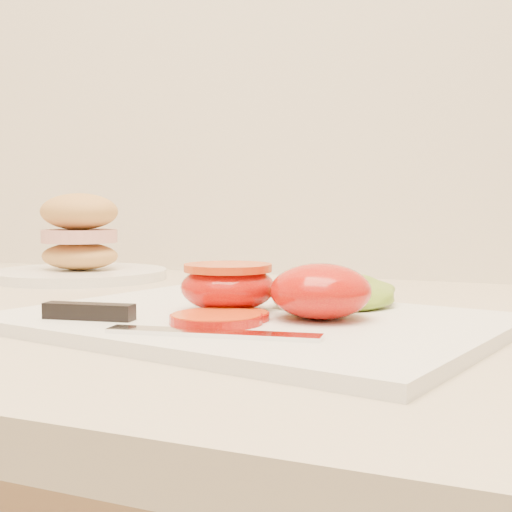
% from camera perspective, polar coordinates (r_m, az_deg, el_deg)
% --- Properties ---
extents(cutting_board, '(0.40, 0.32, 0.01)m').
position_cam_1_polar(cutting_board, '(0.55, -0.42, -5.29)').
color(cutting_board, silver).
rests_on(cutting_board, counter).
extents(tomato_half_dome, '(0.08, 0.08, 0.04)m').
position_cam_1_polar(tomato_half_dome, '(0.53, 5.19, -2.81)').
color(tomato_half_dome, red).
rests_on(tomato_half_dome, cutting_board).
extents(tomato_half_cut, '(0.08, 0.08, 0.04)m').
position_cam_1_polar(tomato_half_cut, '(0.57, -2.26, -2.34)').
color(tomato_half_cut, red).
rests_on(tomato_half_cut, cutting_board).
extents(tomato_slice_0, '(0.06, 0.06, 0.01)m').
position_cam_1_polar(tomato_slice_0, '(0.51, -3.20, -5.03)').
color(tomato_slice_0, '#D95516').
rests_on(tomato_slice_0, cutting_board).
extents(tomato_slice_1, '(0.06, 0.06, 0.01)m').
position_cam_1_polar(tomato_slice_1, '(0.53, -2.12, -4.80)').
color(tomato_slice_1, '#D95516').
rests_on(tomato_slice_1, cutting_board).
extents(lettuce_leaf_0, '(0.13, 0.13, 0.02)m').
position_cam_1_polar(lettuce_leaf_0, '(0.60, 6.34, -2.88)').
color(lettuce_leaf_0, olive).
rests_on(lettuce_leaf_0, cutting_board).
extents(knife, '(0.22, 0.06, 0.01)m').
position_cam_1_polar(knife, '(0.51, -9.76, -5.02)').
color(knife, silver).
rests_on(knife, cutting_board).
extents(sandwich_plate, '(0.22, 0.22, 0.11)m').
position_cam_1_polar(sandwich_plate, '(0.93, -13.93, 0.55)').
color(sandwich_plate, white).
rests_on(sandwich_plate, counter).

